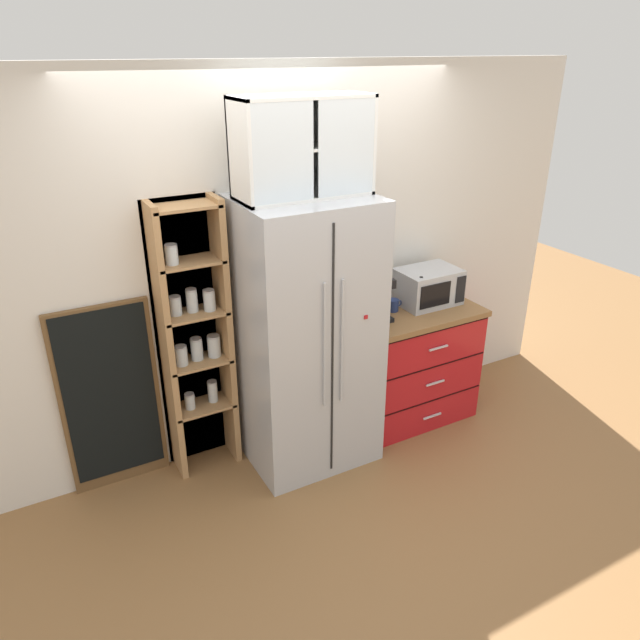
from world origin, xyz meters
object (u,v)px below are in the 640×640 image
Objects in this scene: mug_navy at (393,305)px; bottle_green at (420,297)px; microwave at (428,286)px; coffee_maker at (375,298)px; refrigerator at (307,336)px; mug_cream at (412,301)px; chalkboard_menu at (111,398)px.

bottle_green is at bearing -33.94° from mug_navy.
microwave is 0.50m from coffee_maker.
coffee_maker reaches higher than microwave.
coffee_maker is at bearing -175.14° from microwave.
refrigerator is 15.21× the size of mug_navy.
mug_cream is at bearing 4.34° from coffee_maker.
microwave is at bearing 6.10° from mug_cream.
refrigerator is 4.11× the size of microwave.
refrigerator is at bearing -14.44° from chalkboard_menu.
bottle_green reaches higher than microwave.
chalkboard_menu is at bearing 173.77° from mug_navy.
refrigerator is 5.83× the size of coffee_maker.
mug_cream is at bearing -173.90° from microwave.
coffee_maker reaches higher than mug_navy.
chalkboard_menu is at bearing 165.56° from refrigerator.
chalkboard_menu is (-2.26, 0.22, -0.39)m from microwave.
bottle_green is 2.17m from chalkboard_menu.
mug_cream is at bearing 88.91° from bottle_green.
mug_navy is at bearing 179.65° from microwave.
coffee_maker is 0.23m from mug_navy.
mug_cream is at bearing 5.09° from refrigerator.
mug_navy is 2.00m from chalkboard_menu.
mug_cream is 2.15m from chalkboard_menu.
coffee_maker is (-0.49, -0.04, 0.03)m from microwave.
refrigerator reaches higher than chalkboard_menu.
chalkboard_menu reaches higher than mug_navy.
coffee_maker is at bearing -8.29° from chalkboard_menu.
coffee_maker is at bearing 5.56° from refrigerator.
microwave reaches higher than mug_navy.
mug_cream is at bearing -6.46° from mug_navy.
mug_navy is at bearing 146.06° from bottle_green.
bottle_green is (0.90, -0.01, 0.10)m from refrigerator.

